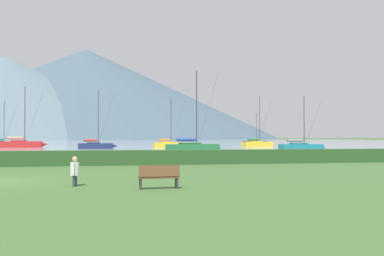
{
  "coord_description": "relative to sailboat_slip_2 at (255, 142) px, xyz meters",
  "views": [
    {
      "loc": [
        5.1,
        -21.15,
        2.09
      ],
      "look_at": [
        19.46,
        53.48,
        3.56
      ],
      "focal_mm": 40.73,
      "sensor_mm": 36.0,
      "label": 1
    }
  ],
  "objects": [
    {
      "name": "harbor_water",
      "position": [
        -41.36,
        53.72,
        -0.56
      ],
      "size": [
        320.0,
        246.0,
        0.0
      ],
      "primitive_type": "cube",
      "color": "#8C9EA3",
      "rests_on": "ground_plane"
    },
    {
      "name": "hedge_line",
      "position": [
        -41.36,
        -72.28,
        -0.03
      ],
      "size": [
        80.0,
        1.2,
        1.07
      ],
      "primitive_type": "cube",
      "color": "#284C23",
      "rests_on": "ground_plane"
    },
    {
      "name": "sailboat_slip_2",
      "position": [
        0.0,
        0.0,
        0.0
      ],
      "size": [
        6.94,
        2.87,
        7.92
      ],
      "rotation": [
        0.0,
        0.0,
        0.15
      ],
      "color": "navy",
      "rests_on": "harbor_water"
    },
    {
      "name": "sailboat_slip_3",
      "position": [
        -24.91,
        -22.1,
        0.01
      ],
      "size": [
        6.87,
        2.64,
        9.53
      ],
      "rotation": [
        0.0,
        0.0,
        0.11
      ],
      "color": "gold",
      "rests_on": "harbor_water"
    },
    {
      "name": "sailboat_slip_5",
      "position": [
        -59.98,
        0.58,
        0.02
      ],
      "size": [
        6.92,
        3.29,
        10.21
      ],
      "rotation": [
        0.0,
        0.0,
        0.23
      ],
      "color": "black",
      "rests_on": "harbor_water"
    },
    {
      "name": "sailboat_slip_6",
      "position": [
        -8.8,
        -45.61,
        0.02
      ],
      "size": [
        7.1,
        2.19,
        7.95
      ],
      "rotation": [
        0.0,
        0.0,
        0.02
      ],
      "color": "#19707A",
      "rests_on": "harbor_water"
    },
    {
      "name": "sailboat_slip_7",
      "position": [
        -25.3,
        -48.41,
        0.1
      ],
      "size": [
        8.02,
        4.23,
        10.79
      ],
      "rotation": [
        0.0,
        0.0,
        0.3
      ],
      "color": "#236B38",
      "rests_on": "harbor_water"
    },
    {
      "name": "sailboat_slip_8",
      "position": [
        -52.32,
        -17.73,
        0.15
      ],
      "size": [
        8.6,
        3.19,
        11.56
      ],
      "rotation": [
        0.0,
        0.0,
        0.09
      ],
      "color": "red",
      "rests_on": "harbor_water"
    },
    {
      "name": "sailboat_slip_10",
      "position": [
        -38.36,
        -28.1,
        0.01
      ],
      "size": [
        6.78,
        2.57,
        10.07
      ],
      "rotation": [
        0.0,
        0.0,
        0.11
      ],
      "color": "navy",
      "rests_on": "harbor_water"
    },
    {
      "name": "sailboat_slip_11",
      "position": [
        -5.95,
        -18.82,
        0.05
      ],
      "size": [
        7.3,
        2.93,
        10.32
      ],
      "rotation": [
        0.0,
        0.0,
        0.13
      ],
      "color": "gold",
      "rests_on": "harbor_water"
    },
    {
      "name": "park_bench_near_path",
      "position": [
        -34.28,
        -87.18,
        -0.03
      ],
      "size": [
        1.64,
        0.53,
        0.95
      ],
      "rotation": [
        0.0,
        0.0,
        0.03
      ],
      "color": "brown",
      "rests_on": "ground_plane"
    },
    {
      "name": "person_seated_viewer",
      "position": [
        -37.64,
        -85.58,
        0.12
      ],
      "size": [
        0.36,
        0.56,
        1.25
      ],
      "rotation": [
        0.0,
        0.0,
        -0.16
      ],
      "color": "#2D3347",
      "rests_on": "ground_plane"
    },
    {
      "name": "distant_hill_central_peak",
      "position": [
        -56.6,
        300.75,
        40.17
      ],
      "size": [
        345.71,
        345.71,
        81.46
      ],
      "primitive_type": "cone",
      "color": "#425666",
      "rests_on": "ground_plane"
    },
    {
      "name": "distant_hill_east_ridge",
      "position": [
        -113.5,
        247.29,
        31.14
      ],
      "size": [
        265.53,
        265.53,
        63.4
      ],
      "primitive_type": "cone",
      "color": "slate",
      "rests_on": "ground_plane"
    }
  ]
}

